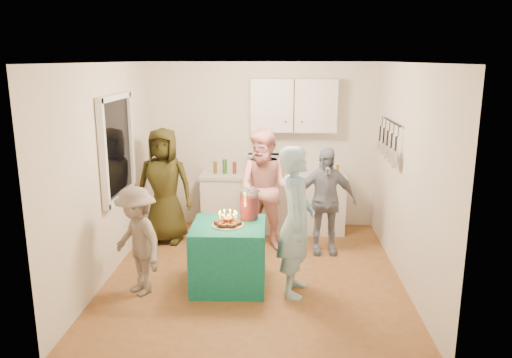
{
  "coord_description": "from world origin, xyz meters",
  "views": [
    {
      "loc": [
        0.31,
        -5.82,
        2.64
      ],
      "look_at": [
        0.0,
        0.35,
        1.15
      ],
      "focal_mm": 35.0,
      "sensor_mm": 36.0,
      "label": 1
    }
  ],
  "objects_px": {
    "party_table": "(229,255)",
    "child_near_left": "(137,241)",
    "counter": "(273,204)",
    "woman_back_center": "(265,190)",
    "woman_back_right": "(324,201)",
    "microwave": "(264,164)",
    "woman_back_left": "(164,186)",
    "man_birthday": "(296,222)",
    "punch_jar": "(249,205)"
  },
  "relations": [
    {
      "from": "party_table",
      "to": "woman_back_left",
      "type": "distance_m",
      "value": 1.87
    },
    {
      "from": "punch_jar",
      "to": "woman_back_right",
      "type": "height_order",
      "value": "woman_back_right"
    },
    {
      "from": "woman_back_center",
      "to": "woman_back_right",
      "type": "distance_m",
      "value": 0.83
    },
    {
      "from": "party_table",
      "to": "man_birthday",
      "type": "distance_m",
      "value": 0.93
    },
    {
      "from": "party_table",
      "to": "child_near_left",
      "type": "xyz_separation_m",
      "value": [
        -1.01,
        -0.25,
        0.25
      ]
    },
    {
      "from": "microwave",
      "to": "punch_jar",
      "type": "height_order",
      "value": "microwave"
    },
    {
      "from": "party_table",
      "to": "punch_jar",
      "type": "distance_m",
      "value": 0.64
    },
    {
      "from": "man_birthday",
      "to": "child_near_left",
      "type": "xyz_separation_m",
      "value": [
        -1.8,
        -0.1,
        -0.23
      ]
    },
    {
      "from": "man_birthday",
      "to": "woman_back_left",
      "type": "xyz_separation_m",
      "value": [
        -1.87,
        1.59,
        -0.02
      ]
    },
    {
      "from": "woman_back_right",
      "to": "punch_jar",
      "type": "bearing_deg",
      "value": -141.63
    },
    {
      "from": "man_birthday",
      "to": "child_near_left",
      "type": "distance_m",
      "value": 1.81
    },
    {
      "from": "man_birthday",
      "to": "woman_back_left",
      "type": "distance_m",
      "value": 2.45
    },
    {
      "from": "party_table",
      "to": "counter",
      "type": "bearing_deg",
      "value": 76.41
    },
    {
      "from": "microwave",
      "to": "punch_jar",
      "type": "xyz_separation_m",
      "value": [
        -0.12,
        -1.78,
        -0.13
      ]
    },
    {
      "from": "woman_back_left",
      "to": "child_near_left",
      "type": "xyz_separation_m",
      "value": [
        0.07,
        -1.7,
        -0.21
      ]
    },
    {
      "from": "punch_jar",
      "to": "child_near_left",
      "type": "height_order",
      "value": "child_near_left"
    },
    {
      "from": "child_near_left",
      "to": "woman_back_center",
      "type": "bearing_deg",
      "value": 90.25
    },
    {
      "from": "woman_back_left",
      "to": "woman_back_right",
      "type": "distance_m",
      "value": 2.32
    },
    {
      "from": "party_table",
      "to": "woman_back_center",
      "type": "height_order",
      "value": "woman_back_center"
    },
    {
      "from": "party_table",
      "to": "woman_back_right",
      "type": "distance_m",
      "value": 1.68
    },
    {
      "from": "counter",
      "to": "woman_back_center",
      "type": "distance_m",
      "value": 0.91
    },
    {
      "from": "woman_back_right",
      "to": "child_near_left",
      "type": "xyz_separation_m",
      "value": [
        -2.22,
        -1.37,
        -0.11
      ]
    },
    {
      "from": "microwave",
      "to": "woman_back_left",
      "type": "height_order",
      "value": "woman_back_left"
    },
    {
      "from": "counter",
      "to": "party_table",
      "type": "distance_m",
      "value": 2.08
    },
    {
      "from": "child_near_left",
      "to": "party_table",
      "type": "bearing_deg",
      "value": 58.03
    },
    {
      "from": "woman_back_left",
      "to": "woman_back_right",
      "type": "height_order",
      "value": "woman_back_left"
    },
    {
      "from": "man_birthday",
      "to": "woman_back_right",
      "type": "bearing_deg",
      "value": -11.36
    },
    {
      "from": "woman_back_left",
      "to": "man_birthday",
      "type": "bearing_deg",
      "value": -36.99
    },
    {
      "from": "party_table",
      "to": "woman_back_right",
      "type": "bearing_deg",
      "value": 42.69
    },
    {
      "from": "counter",
      "to": "woman_back_right",
      "type": "xyz_separation_m",
      "value": [
        0.72,
        -0.91,
        0.32
      ]
    },
    {
      "from": "punch_jar",
      "to": "woman_back_center",
      "type": "height_order",
      "value": "woman_back_center"
    },
    {
      "from": "counter",
      "to": "woman_back_right",
      "type": "height_order",
      "value": "woman_back_right"
    },
    {
      "from": "punch_jar",
      "to": "woman_back_left",
      "type": "distance_m",
      "value": 1.78
    },
    {
      "from": "party_table",
      "to": "man_birthday",
      "type": "xyz_separation_m",
      "value": [
        0.78,
        -0.15,
        0.48
      ]
    },
    {
      "from": "counter",
      "to": "punch_jar",
      "type": "distance_m",
      "value": 1.87
    },
    {
      "from": "counter",
      "to": "microwave",
      "type": "height_order",
      "value": "microwave"
    },
    {
      "from": "microwave",
      "to": "woman_back_left",
      "type": "xyz_separation_m",
      "value": [
        -1.44,
        -0.58,
        -0.21
      ]
    },
    {
      "from": "counter",
      "to": "punch_jar",
      "type": "relative_size",
      "value": 6.47
    },
    {
      "from": "microwave",
      "to": "party_table",
      "type": "distance_m",
      "value": 2.16
    },
    {
      "from": "microwave",
      "to": "counter",
      "type": "bearing_deg",
      "value": 1.96
    },
    {
      "from": "microwave",
      "to": "woman_back_center",
      "type": "distance_m",
      "value": 0.83
    },
    {
      "from": "man_birthday",
      "to": "woman_back_center",
      "type": "height_order",
      "value": "man_birthday"
    },
    {
      "from": "woman_back_center",
      "to": "child_near_left",
      "type": "distance_m",
      "value": 2.05
    },
    {
      "from": "man_birthday",
      "to": "woman_back_right",
      "type": "relative_size",
      "value": 1.15
    },
    {
      "from": "microwave",
      "to": "woman_back_center",
      "type": "height_order",
      "value": "woman_back_center"
    },
    {
      "from": "party_table",
      "to": "woman_back_right",
      "type": "relative_size",
      "value": 0.57
    },
    {
      "from": "counter",
      "to": "woman_back_center",
      "type": "xyz_separation_m",
      "value": [
        -0.1,
        -0.8,
        0.43
      ]
    },
    {
      "from": "man_birthday",
      "to": "woman_back_left",
      "type": "relative_size",
      "value": 1.02
    },
    {
      "from": "microwave",
      "to": "child_near_left",
      "type": "xyz_separation_m",
      "value": [
        -1.36,
        -2.27,
        -0.42
      ]
    },
    {
      "from": "party_table",
      "to": "child_near_left",
      "type": "bearing_deg",
      "value": -165.96
    }
  ]
}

